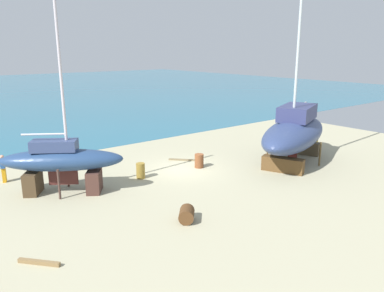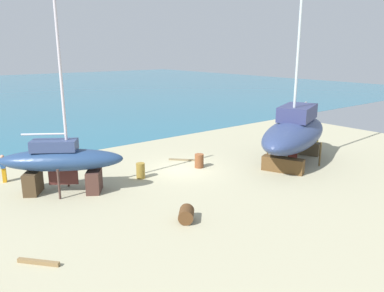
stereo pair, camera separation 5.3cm
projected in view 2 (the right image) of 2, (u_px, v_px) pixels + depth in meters
The scene contains 11 objects.
ground_plane at pixel (209, 179), 22.55m from camera, with size 42.25×42.25×0.00m, color #ADA886.
sailboat_far_slipway at pixel (61, 161), 20.07m from camera, with size 6.35×5.03×10.42m.
sailboat_mid_port at pixel (295, 132), 25.55m from camera, with size 10.27×6.75×14.54m.
worker at pixel (3, 168), 21.93m from camera, with size 0.37×0.49×1.65m.
barrel_tar_black at pixel (312, 141), 30.60m from camera, with size 0.68×0.68×0.86m, color olive.
barrel_tipped_center at pixel (293, 133), 33.01m from camera, with size 0.57×0.57×0.94m, color #582D14.
barrel_by_slipway at pixel (199, 161), 24.73m from camera, with size 0.59×0.59×0.91m, color brown.
barrel_ochre at pixel (141, 171), 22.66m from camera, with size 0.52×0.52×0.94m, color olive.
barrel_rust_mid at pixel (186, 214), 16.96m from camera, with size 0.68×0.68×0.92m, color #51331B.
timber_plank_near at pixel (38, 262), 13.62m from camera, with size 1.63×0.14×0.16m, color olive.
timber_short_skew at pixel (182, 160), 26.40m from camera, with size 1.87×0.18×0.10m, color #7A6A4B.
Camera 2 is at (-14.08, -18.62, 7.55)m, focal length 35.22 mm.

